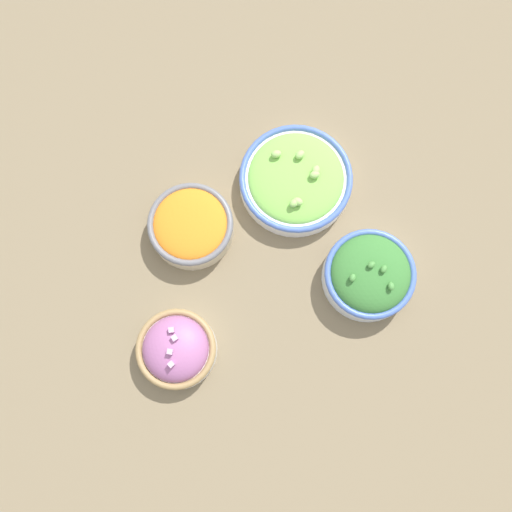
% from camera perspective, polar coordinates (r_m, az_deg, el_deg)
% --- Properties ---
extents(ground_plane, '(3.00, 3.00, 0.00)m').
position_cam_1_polar(ground_plane, '(1.09, 0.00, -0.33)').
color(ground_plane, '#75664C').
extents(bowl_broccoli, '(0.17, 0.17, 0.09)m').
position_cam_1_polar(bowl_broccoli, '(1.07, 11.26, -1.85)').
color(bowl_broccoli, silver).
rests_on(bowl_broccoli, ground_plane).
extents(bowl_red_onion, '(0.14, 0.14, 0.08)m').
position_cam_1_polar(bowl_red_onion, '(1.05, -7.98, -9.20)').
color(bowl_red_onion, silver).
rests_on(bowl_red_onion, ground_plane).
extents(bowl_lettuce, '(0.22, 0.22, 0.07)m').
position_cam_1_polar(bowl_lettuce, '(1.11, 3.99, 7.65)').
color(bowl_lettuce, white).
rests_on(bowl_lettuce, ground_plane).
extents(bowl_carrots, '(0.16, 0.16, 0.06)m').
position_cam_1_polar(bowl_carrots, '(1.08, -6.53, 3.04)').
color(bowl_carrots, beige).
rests_on(bowl_carrots, ground_plane).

